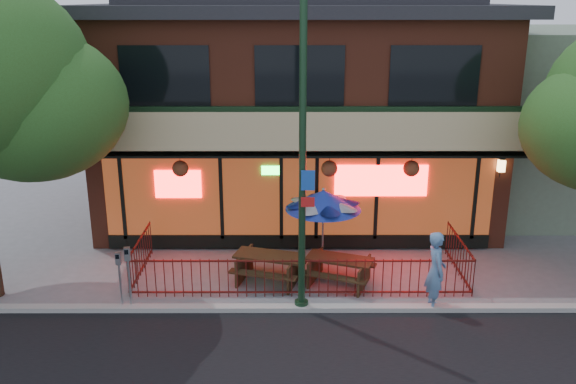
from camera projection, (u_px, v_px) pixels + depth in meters
name	position (u px, v px, depth m)	size (l,w,h in m)	color
ground	(301.00, 300.00, 14.74)	(80.00, 80.00, 0.00)	gray
curb	(301.00, 308.00, 14.25)	(80.00, 0.25, 0.12)	#999993
restaurant_building	(297.00, 88.00, 20.26)	(12.96, 9.49, 8.05)	brown
neighbor_building	(555.00, 118.00, 21.17)	(6.00, 7.00, 6.00)	slate
patio_fence	(301.00, 268.00, 15.03)	(8.44, 2.62, 1.00)	#501411
street_light	(302.00, 181.00, 13.40)	(0.43, 0.32, 7.00)	#16331D
picnic_table_left	(269.00, 264.00, 15.59)	(2.04, 1.76, 0.75)	#3A2815
picnic_table_right	(339.00, 267.00, 15.47)	(2.01, 1.79, 0.71)	#3A2614
patio_umbrella	(323.00, 200.00, 15.92)	(2.00, 2.00, 2.28)	gray
pedestrian	(436.00, 271.00, 14.12)	(0.70, 0.46, 1.91)	#557EAB
parking_meter_near	(128.00, 268.00, 14.03)	(0.15, 0.14, 1.56)	#989CA0
parking_meter_far	(119.00, 271.00, 14.06)	(0.14, 0.12, 1.43)	#96999E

